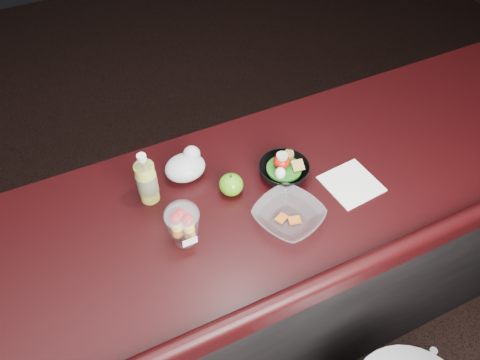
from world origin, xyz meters
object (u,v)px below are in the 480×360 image
object	(u,v)px
fruit_cup	(183,224)
snack_bowl	(284,170)
lemonade_bottle	(147,181)
takeout_bowl	(289,216)
green_apple	(231,185)

from	to	relation	value
fruit_cup	snack_bowl	size ratio (longest dim) A/B	0.70
lemonade_bottle	snack_bowl	distance (m)	0.43
lemonade_bottle	takeout_bowl	distance (m)	0.43
fruit_cup	green_apple	size ratio (longest dim) A/B	1.79
green_apple	snack_bowl	xyz separation A→B (m)	(0.18, -0.01, -0.00)
green_apple	takeout_bowl	size ratio (longest dim) A/B	0.32
lemonade_bottle	green_apple	xyz separation A→B (m)	(0.24, -0.09, -0.04)
fruit_cup	lemonade_bottle	bearing A→B (deg)	102.65
fruit_cup	snack_bowl	xyz separation A→B (m)	(0.37, 0.09, -0.04)
lemonade_bottle	green_apple	size ratio (longest dim) A/B	2.40
snack_bowl	takeout_bowl	world-z (taller)	snack_bowl
fruit_cup	takeout_bowl	world-z (taller)	fruit_cup
takeout_bowl	lemonade_bottle	bearing A→B (deg)	142.76
lemonade_bottle	snack_bowl	world-z (taller)	lemonade_bottle
snack_bowl	green_apple	bearing A→B (deg)	176.01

